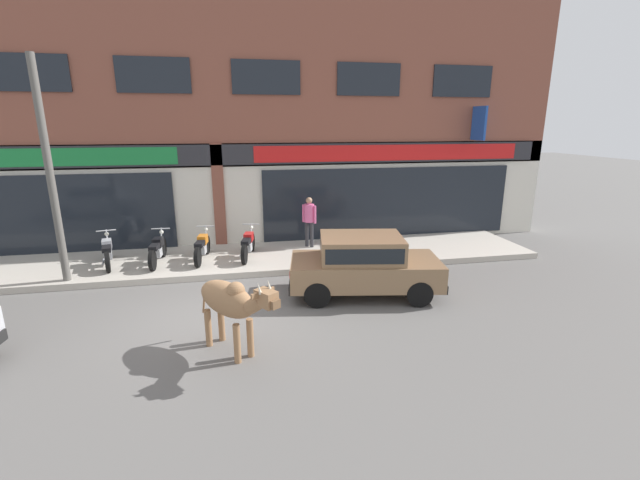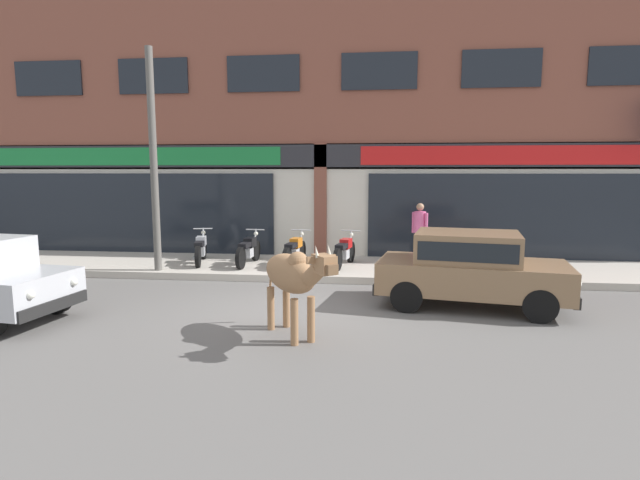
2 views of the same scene
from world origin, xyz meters
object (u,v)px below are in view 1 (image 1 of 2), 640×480
Objects in this scene: motorcycle_0 at (108,252)px; utility_pole at (50,174)px; cow at (230,301)px; car_0 at (363,262)px; motorcycle_1 at (157,250)px; motorcycle_2 at (202,247)px; pedestrian at (309,217)px; motorcycle_3 at (248,245)px.

motorcycle_0 is 2.62m from utility_pole.
car_0 is at bearing 34.90° from cow.
motorcycle_0 and motorcycle_1 have the same top height.
motorcycle_2 is 3.41m from pedestrian.
motorcycle_3 is at bearing -0.23° from motorcycle_0.
motorcycle_3 is 2.18m from pedestrian.
motorcycle_3 is at bearing 0.39° from motorcycle_2.
motorcycle_3 is 0.33× the size of utility_pole.
pedestrian is (5.81, 0.72, 0.60)m from motorcycle_0.
pedestrian reaches higher than motorcycle_0.
car_0 is 7.13m from motorcycle_0.
car_0 reaches higher than motorcycle_0.
motorcycle_0 and motorcycle_2 have the same top height.
car_0 is at bearing -49.08° from motorcycle_3.
car_0 is at bearing -37.46° from motorcycle_2.
motorcycle_0 is (-6.46, 3.02, -0.25)m from car_0.
motorcycle_2 is at bearing 2.59° from motorcycle_1.
motorcycle_0 is 2.54m from motorcycle_2.
utility_pole is (-4.09, 4.12, 1.84)m from cow.
utility_pole is at bearing -164.75° from pedestrian.
motorcycle_0 is 5.89m from pedestrian.
pedestrian is 6.98m from utility_pole.
motorcycle_3 is 5.22m from utility_pole.
pedestrian reaches higher than motorcycle_3.
motorcycle_1 is at bearing -178.55° from motorcycle_3.
car_0 reaches higher than motorcycle_3.
motorcycle_2 is at bearing 99.07° from cow.
motorcycle_1 is at bearing -169.87° from pedestrian.
motorcycle_3 is 1.12× the size of pedestrian.
pedestrian is at bearing 7.09° from motorcycle_0.
utility_pole reaches higher than pedestrian.
motorcycle_3 is (2.52, 0.06, 0.00)m from motorcycle_1.
motorcycle_0 is 1.33m from motorcycle_1.
motorcycle_0 is (-3.37, 5.18, -0.45)m from cow.
cow is 5.21m from motorcycle_3.
pedestrian is at bearing 20.62° from motorcycle_3.
motorcycle_2 is 1.01× the size of motorcycle_3.
motorcycle_0 is at bearing 154.91° from car_0.
motorcycle_1 is 3.22m from utility_pole.
cow reaches higher than motorcycle_3.
motorcycle_0 is 0.99× the size of motorcycle_2.
motorcycle_2 is (-3.91, 3.00, -0.25)m from car_0.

